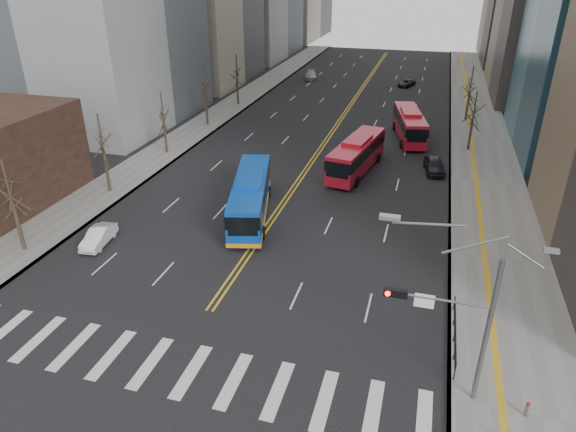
% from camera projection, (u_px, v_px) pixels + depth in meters
% --- Properties ---
extents(ground, '(220.00, 220.00, 0.00)m').
position_uv_depth(ground, '(171.00, 367.00, 26.97)').
color(ground, black).
extents(sidewalk_right, '(7.00, 130.00, 0.15)m').
position_uv_depth(sidewalk_right, '(480.00, 138.00, 61.34)').
color(sidewalk_right, gray).
rests_on(sidewalk_right, ground).
extents(sidewalk_left, '(5.00, 130.00, 0.15)m').
position_uv_depth(sidewalk_left, '(216.00, 116.00, 69.65)').
color(sidewalk_left, gray).
rests_on(sidewalk_left, ground).
extents(crosswalk, '(26.70, 4.00, 0.01)m').
position_uv_depth(crosswalk, '(171.00, 367.00, 26.97)').
color(crosswalk, silver).
rests_on(crosswalk, ground).
extents(centerline, '(0.55, 100.00, 0.01)m').
position_uv_depth(centerline, '(349.00, 107.00, 74.25)').
color(centerline, gold).
rests_on(centerline, ground).
extents(signal_mast, '(5.37, 0.37, 9.39)m').
position_uv_depth(signal_mast, '(456.00, 314.00, 23.15)').
color(signal_mast, slate).
rests_on(signal_mast, ground).
extents(pedestrian_railing, '(0.06, 6.06, 1.02)m').
position_uv_depth(pedestrian_railing, '(455.00, 332.00, 28.27)').
color(pedestrian_railing, black).
rests_on(pedestrian_railing, sidewalk_right).
extents(bollards, '(2.87, 3.17, 0.78)m').
position_uv_depth(bollards, '(501.00, 432.00, 22.61)').
color(bollards, slate).
rests_on(bollards, sidewalk_right).
extents(street_trees, '(35.20, 47.20, 7.60)m').
position_uv_depth(street_trees, '(255.00, 105.00, 56.24)').
color(street_trees, '#2F261C').
rests_on(street_trees, ground).
extents(blue_bus, '(5.50, 12.37, 3.52)m').
position_uv_depth(blue_bus, '(250.00, 195.00, 42.06)').
color(blue_bus, '#0B47B2').
rests_on(blue_bus, ground).
extents(red_bus_near, '(4.33, 11.32, 3.51)m').
position_uv_depth(red_bus_near, '(357.00, 153.00, 50.86)').
color(red_bus_near, red).
rests_on(red_bus_near, ground).
extents(red_bus_far, '(4.76, 11.11, 3.44)m').
position_uv_depth(red_bus_far, '(410.00, 123.00, 60.35)').
color(red_bus_far, red).
rests_on(red_bus_far, ground).
extents(car_white, '(1.82, 3.98, 1.27)m').
position_uv_depth(car_white, '(98.00, 237.00, 38.33)').
color(car_white, white).
rests_on(car_white, ground).
extents(car_dark_mid, '(2.50, 4.67, 1.51)m').
position_uv_depth(car_dark_mid, '(434.00, 165.00, 51.32)').
color(car_dark_mid, black).
rests_on(car_dark_mid, ground).
extents(car_silver, '(3.09, 5.20, 1.41)m').
position_uv_depth(car_silver, '(311.00, 75.00, 91.26)').
color(car_silver, '#9F9FA4').
rests_on(car_silver, ground).
extents(car_dark_far, '(3.14, 4.35, 1.10)m').
position_uv_depth(car_dark_far, '(406.00, 83.00, 86.07)').
color(car_dark_far, black).
rests_on(car_dark_far, ground).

